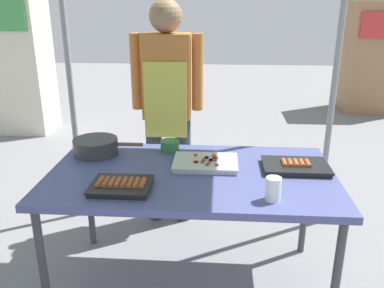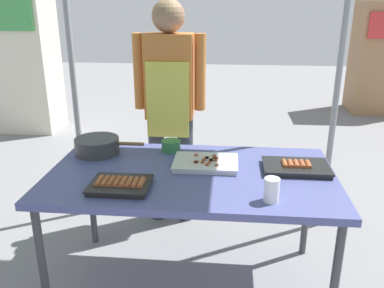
% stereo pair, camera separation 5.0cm
% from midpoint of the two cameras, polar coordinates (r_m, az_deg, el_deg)
% --- Properties ---
extents(ground_plane, '(18.00, 18.00, 0.00)m').
position_cam_midpoint_polar(ground_plane, '(2.67, -0.65, -18.90)').
color(ground_plane, slate).
extents(stall_table, '(1.60, 0.90, 0.75)m').
position_cam_midpoint_polar(stall_table, '(2.30, -0.71, -5.19)').
color(stall_table, '#4C518C').
rests_on(stall_table, ground).
extents(tray_grilled_sausages, '(0.37, 0.25, 0.05)m').
position_cam_midpoint_polar(tray_grilled_sausages, '(2.38, 13.79, -3.04)').
color(tray_grilled_sausages, black).
rests_on(tray_grilled_sausages, stall_table).
extents(tray_meat_skewers, '(0.37, 0.28, 0.04)m').
position_cam_midpoint_polar(tray_meat_skewers, '(2.36, 1.31, -2.66)').
color(tray_meat_skewers, silver).
rests_on(tray_meat_skewers, stall_table).
extents(tray_pork_links, '(0.31, 0.25, 0.05)m').
position_cam_midpoint_polar(tray_pork_links, '(2.11, -10.62, -5.75)').
color(tray_pork_links, black).
rests_on(tray_pork_links, stall_table).
extents(cooking_wok, '(0.43, 0.27, 0.10)m').
position_cam_midpoint_polar(cooking_wok, '(2.60, -13.89, -0.27)').
color(cooking_wok, '#38383A').
rests_on(cooking_wok, stall_table).
extents(condiment_bowl, '(0.12, 0.12, 0.07)m').
position_cam_midpoint_polar(condiment_bowl, '(2.58, -3.69, -0.26)').
color(condiment_bowl, '#33723F').
rests_on(condiment_bowl, stall_table).
extents(drink_cup_near_edge, '(0.07, 0.07, 0.12)m').
position_cam_midpoint_polar(drink_cup_near_edge, '(1.98, 10.64, -6.25)').
color(drink_cup_near_edge, white).
rests_on(drink_cup_near_edge, stall_table).
extents(vendor_woman, '(0.52, 0.23, 1.67)m').
position_cam_midpoint_polar(vendor_woman, '(2.97, -3.99, 6.64)').
color(vendor_woman, '#333842').
rests_on(vendor_woman, ground).
extents(neighbor_stall_left, '(1.01, 0.60, 1.86)m').
position_cam_midpoint_polar(neighbor_stall_left, '(5.81, -24.76, 10.74)').
color(neighbor_stall_left, beige).
rests_on(neighbor_stall_left, ground).
extents(neighbor_stall_right, '(0.85, 0.70, 1.65)m').
position_cam_midpoint_polar(neighbor_stall_right, '(6.92, 24.14, 11.09)').
color(neighbor_stall_right, '#9E724C').
rests_on(neighbor_stall_right, ground).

